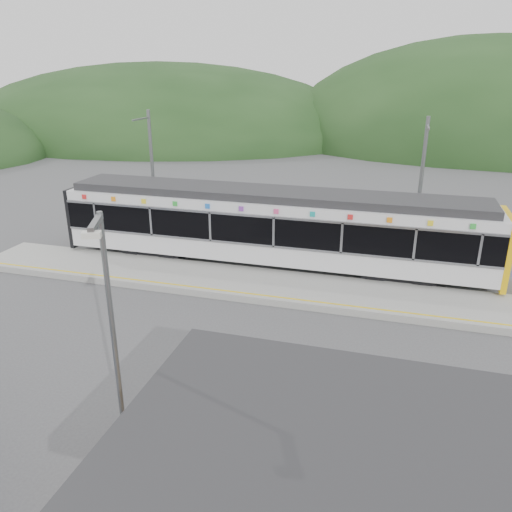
# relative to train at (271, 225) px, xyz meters

# --- Properties ---
(ground) EXTENTS (120.00, 120.00, 0.00)m
(ground) POSITION_rel_train_xyz_m (-0.39, -6.00, -2.06)
(ground) COLOR #4C4C4F
(ground) RESTS_ON ground
(hills) EXTENTS (146.00, 149.00, 26.00)m
(hills) POSITION_rel_train_xyz_m (5.80, -0.71, -2.06)
(hills) COLOR #1E3D19
(hills) RESTS_ON ground
(platform) EXTENTS (26.00, 3.20, 0.30)m
(platform) POSITION_rel_train_xyz_m (-0.39, -2.70, -1.91)
(platform) COLOR #9E9E99
(platform) RESTS_ON ground
(yellow_line) EXTENTS (26.00, 0.10, 0.01)m
(yellow_line) POSITION_rel_train_xyz_m (-0.39, -4.00, -1.76)
(yellow_line) COLOR yellow
(yellow_line) RESTS_ON platform
(train) EXTENTS (20.44, 3.01, 3.74)m
(train) POSITION_rel_train_xyz_m (0.00, 0.00, 0.00)
(train) COLOR black
(train) RESTS_ON ground
(catenary_mast_west) EXTENTS (0.18, 1.80, 7.00)m
(catenary_mast_west) POSITION_rel_train_xyz_m (-7.39, 2.56, 1.58)
(catenary_mast_west) COLOR slate
(catenary_mast_west) RESTS_ON ground
(catenary_mast_east) EXTENTS (0.18, 1.80, 7.00)m
(catenary_mast_east) POSITION_rel_train_xyz_m (6.61, 2.56, 1.58)
(catenary_mast_east) COLOR slate
(catenary_mast_east) RESTS_ON ground
(lamp_post) EXTENTS (0.52, 1.16, 6.30)m
(lamp_post) POSITION_rel_train_xyz_m (-0.22, -13.53, 1.69)
(lamp_post) COLOR slate
(lamp_post) RESTS_ON ground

